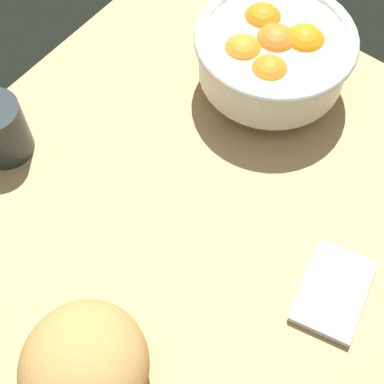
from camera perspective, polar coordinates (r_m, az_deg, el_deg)
The scene contains 4 objects.
ground_plane at distance 76.78cm, azimuth -2.08°, elevation -2.86°, with size 80.66×64.95×3.00cm, color tan.
fruit_bowl at distance 83.25cm, azimuth 7.94°, elevation 13.35°, with size 22.33×22.33×11.07cm.
bread_loaf at distance 64.51cm, azimuth -10.54°, elevation -16.57°, with size 14.51×13.73×9.99cm, color #BE8B49.
napkin_folded at distance 72.57cm, azimuth 13.70°, elevation -9.47°, with size 11.12×7.48×1.21cm, color silver.
Camera 1 is at (-25.85, -23.50, 66.87)cm, focal length 54.33 mm.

